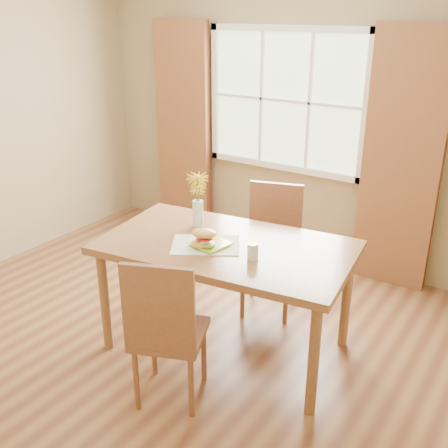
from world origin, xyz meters
TOP-DOWN VIEW (x-y plane):
  - room at (0.00, 0.00)m, footprint 4.24×3.84m
  - window at (0.00, 1.87)m, footprint 1.62×0.06m
  - curtain_left at (-1.15, 1.78)m, footprint 0.65×0.08m
  - curtain_right at (1.15, 1.78)m, footprint 0.65×0.08m
  - dining_table at (0.50, 0.14)m, footprint 1.80×1.17m
  - chair_near at (0.53, -0.56)m, footprint 0.55×0.55m
  - chair_far at (0.47, 0.84)m, footprint 0.54×0.54m
  - placemat at (0.39, 0.04)m, footprint 0.56×0.52m
  - plate at (0.43, 0.04)m, footprint 0.25×0.25m
  - croissant_sandwich at (0.42, -0.02)m, footprint 0.20×0.17m
  - water_glass at (0.76, 0.04)m, footprint 0.07×0.07m
  - flower_vase at (0.15, 0.28)m, footprint 0.16×0.16m

SIDE VIEW (x-z plane):
  - chair_near at x=0.53m, z-range 0.05..1.06m
  - chair_far at x=0.47m, z-range 0.05..1.08m
  - dining_table at x=0.50m, z-range 0.33..1.15m
  - placemat at x=0.39m, z-range 0.82..0.83m
  - plate at x=0.43m, z-range 0.83..0.84m
  - water_glass at x=0.76m, z-range 0.82..0.93m
  - croissant_sandwich at x=0.42m, z-range 0.84..0.97m
  - flower_vase at x=0.15m, z-range 0.87..1.27m
  - curtain_left at x=-1.15m, z-range 0.00..2.20m
  - curtain_right at x=1.15m, z-range 0.00..2.20m
  - room at x=0.00m, z-range -0.02..2.72m
  - window at x=0.00m, z-range 0.84..2.16m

